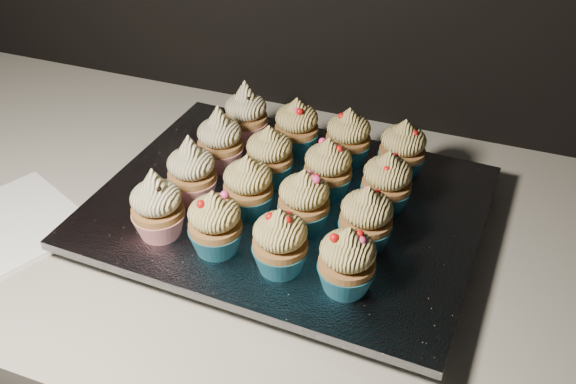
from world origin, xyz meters
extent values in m
cube|color=beige|center=(0.00, 1.70, 0.88)|extent=(2.44, 0.64, 0.04)
cube|color=white|center=(-0.30, 1.56, 0.90)|extent=(0.23, 0.23, 0.00)
cube|color=black|center=(0.04, 1.70, 0.91)|extent=(0.46, 0.36, 0.02)
cube|color=silver|center=(0.04, 1.70, 0.93)|extent=(0.50, 0.40, 0.01)
cone|color=red|center=(-0.08, 1.59, 0.95)|extent=(0.06, 0.06, 0.03)
ellipsoid|color=beige|center=(-0.08, 1.59, 0.99)|extent=(0.06, 0.06, 0.04)
cone|color=beige|center=(-0.08, 1.59, 1.02)|extent=(0.03, 0.03, 0.03)
cone|color=#1C6884|center=(0.00, 1.59, 0.95)|extent=(0.06, 0.06, 0.03)
ellipsoid|color=#DDC270|center=(0.00, 1.59, 0.99)|extent=(0.06, 0.06, 0.04)
cone|color=#DDC270|center=(0.00, 1.59, 1.01)|extent=(0.03, 0.03, 0.02)
cone|color=#1C6884|center=(0.08, 1.59, 0.95)|extent=(0.06, 0.06, 0.03)
ellipsoid|color=#DDC270|center=(0.08, 1.59, 0.99)|extent=(0.06, 0.06, 0.04)
cone|color=#DDC270|center=(0.08, 1.59, 1.01)|extent=(0.03, 0.03, 0.02)
cone|color=#1C6884|center=(0.15, 1.58, 0.95)|extent=(0.06, 0.06, 0.03)
ellipsoid|color=#DDC270|center=(0.15, 1.58, 0.99)|extent=(0.06, 0.06, 0.04)
cone|color=#DDC270|center=(0.15, 1.58, 1.01)|extent=(0.03, 0.03, 0.02)
cone|color=red|center=(-0.07, 1.67, 0.95)|extent=(0.06, 0.06, 0.03)
ellipsoid|color=beige|center=(-0.07, 1.67, 0.99)|extent=(0.06, 0.06, 0.04)
cone|color=beige|center=(-0.07, 1.67, 1.02)|extent=(0.03, 0.03, 0.03)
cone|color=#1C6884|center=(0.00, 1.67, 0.95)|extent=(0.06, 0.06, 0.03)
ellipsoid|color=#DDC270|center=(0.00, 1.67, 0.99)|extent=(0.06, 0.06, 0.04)
cone|color=#DDC270|center=(0.00, 1.67, 1.01)|extent=(0.03, 0.03, 0.02)
cone|color=#1C6884|center=(0.08, 1.66, 0.95)|extent=(0.06, 0.06, 0.03)
ellipsoid|color=#DDC270|center=(0.08, 1.66, 0.99)|extent=(0.06, 0.06, 0.04)
cone|color=#DDC270|center=(0.08, 1.66, 1.01)|extent=(0.03, 0.03, 0.02)
cone|color=#1C6884|center=(0.15, 1.66, 0.95)|extent=(0.06, 0.06, 0.03)
ellipsoid|color=#DDC270|center=(0.15, 1.66, 0.99)|extent=(0.06, 0.06, 0.04)
cone|color=#DDC270|center=(0.15, 1.66, 1.01)|extent=(0.03, 0.03, 0.02)
cone|color=red|center=(-0.07, 1.75, 0.95)|extent=(0.06, 0.06, 0.03)
ellipsoid|color=beige|center=(-0.07, 1.75, 0.99)|extent=(0.06, 0.06, 0.04)
cone|color=beige|center=(-0.07, 1.75, 1.02)|extent=(0.03, 0.03, 0.03)
cone|color=#1C6884|center=(0.00, 1.74, 0.95)|extent=(0.06, 0.06, 0.03)
ellipsoid|color=#DDC270|center=(0.00, 1.74, 0.99)|extent=(0.06, 0.06, 0.04)
cone|color=#DDC270|center=(0.00, 1.74, 1.01)|extent=(0.03, 0.03, 0.02)
cone|color=#1C6884|center=(0.08, 1.74, 0.95)|extent=(0.06, 0.06, 0.03)
ellipsoid|color=#DDC270|center=(0.08, 1.74, 0.99)|extent=(0.06, 0.06, 0.04)
cone|color=#DDC270|center=(0.08, 1.74, 1.01)|extent=(0.03, 0.03, 0.02)
cone|color=#1C6884|center=(0.16, 1.74, 0.95)|extent=(0.06, 0.06, 0.03)
ellipsoid|color=#DDC270|center=(0.16, 1.74, 0.99)|extent=(0.06, 0.06, 0.04)
cone|color=#DDC270|center=(0.16, 1.74, 1.01)|extent=(0.03, 0.03, 0.02)
cone|color=red|center=(-0.07, 1.83, 0.95)|extent=(0.06, 0.06, 0.03)
ellipsoid|color=beige|center=(-0.07, 1.83, 0.99)|extent=(0.06, 0.06, 0.04)
cone|color=beige|center=(-0.07, 1.83, 1.02)|extent=(0.03, 0.03, 0.03)
cone|color=#1C6884|center=(0.01, 1.82, 0.95)|extent=(0.06, 0.06, 0.03)
ellipsoid|color=#DDC270|center=(0.01, 1.82, 0.99)|extent=(0.06, 0.06, 0.04)
cone|color=#DDC270|center=(0.01, 1.82, 1.01)|extent=(0.03, 0.03, 0.02)
cone|color=#1C6884|center=(0.09, 1.82, 0.95)|extent=(0.06, 0.06, 0.03)
ellipsoid|color=#DDC270|center=(0.09, 1.82, 0.99)|extent=(0.06, 0.06, 0.04)
cone|color=#DDC270|center=(0.09, 1.82, 1.01)|extent=(0.03, 0.03, 0.02)
cone|color=#1C6884|center=(0.16, 1.82, 0.95)|extent=(0.06, 0.06, 0.03)
ellipsoid|color=#DDC270|center=(0.16, 1.82, 0.99)|extent=(0.06, 0.06, 0.04)
cone|color=#DDC270|center=(0.16, 1.82, 1.01)|extent=(0.03, 0.03, 0.02)
camera|label=1|loc=(0.27, 1.09, 1.43)|focal=40.00mm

